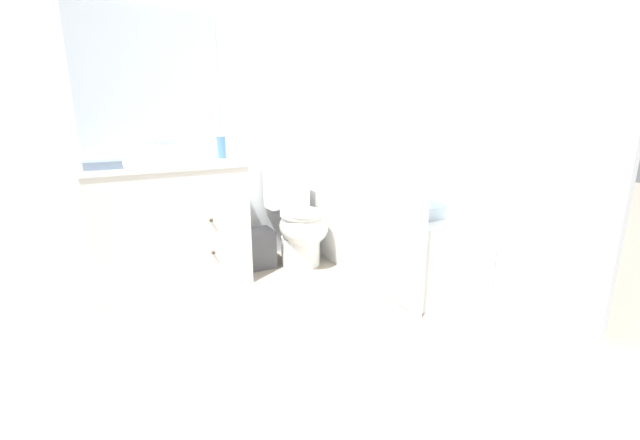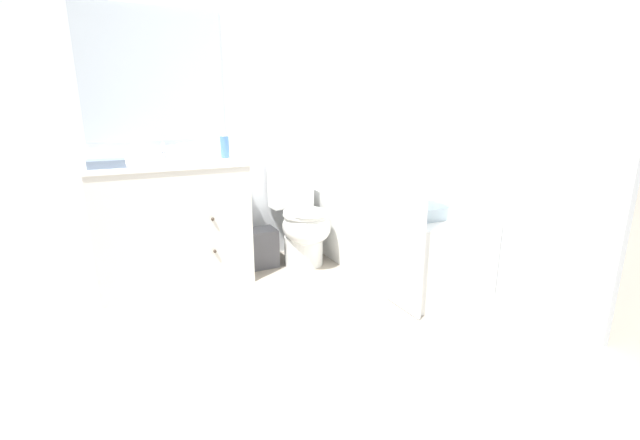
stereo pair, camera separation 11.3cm
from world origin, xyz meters
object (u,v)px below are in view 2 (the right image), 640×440
object	(u,v)px
toilet	(302,222)
hand_towel_folded	(106,163)
bath_towel_folded	(423,212)
bath_mat	(339,283)
soap_dispenser	(225,146)
tissue_box	(181,153)
vanity_cabinet	(172,222)
sink_faucet	(163,154)
bathtub	(391,235)
wastebasket	(261,248)

from	to	relation	value
toilet	hand_towel_folded	size ratio (longest dim) A/B	3.62
bath_towel_folded	bath_mat	xyz separation A→B (m)	(-0.41, 0.40, -0.58)
soap_dispenser	bath_towel_folded	bearing A→B (deg)	-43.72
tissue_box	bath_mat	distance (m)	1.47
vanity_cabinet	bath_mat	size ratio (longest dim) A/B	1.99
sink_faucet	bath_mat	distance (m)	1.61
toilet	hand_towel_folded	distance (m)	1.49
bathtub	soap_dispenser	xyz separation A→B (m)	(-1.17, 0.51, 0.70)
bath_mat	toilet	bearing A→B (deg)	97.24
bath_towel_folded	bath_mat	distance (m)	0.81
tissue_box	hand_towel_folded	size ratio (longest dim) A/B	0.61
tissue_box	soap_dispenser	world-z (taller)	soap_dispenser
sink_faucet	hand_towel_folded	bearing A→B (deg)	-137.11
wastebasket	hand_towel_folded	world-z (taller)	hand_towel_folded
tissue_box	soap_dispenser	bearing A→B (deg)	-0.55
bathtub	vanity_cabinet	bearing A→B (deg)	162.80
toilet	tissue_box	size ratio (longest dim) A/B	5.95
bath_mat	wastebasket	bearing A→B (deg)	123.47
wastebasket	bath_towel_folded	distance (m)	1.36
toilet	bath_mat	bearing A→B (deg)	-82.76
vanity_cabinet	tissue_box	distance (m)	0.50
sink_faucet	bathtub	size ratio (longest dim) A/B	0.09
wastebasket	tissue_box	world-z (taller)	tissue_box
hand_towel_folded	bathtub	bearing A→B (deg)	-9.72
toilet	bath_towel_folded	distance (m)	1.06
bathtub	bath_mat	size ratio (longest dim) A/B	2.89
vanity_cabinet	toilet	bearing A→B (deg)	-3.91
bathtub	hand_towel_folded	distance (m)	2.09
toilet	wastebasket	size ratio (longest dim) A/B	2.55
tissue_box	vanity_cabinet	bearing A→B (deg)	-168.03
wastebasket	tissue_box	size ratio (longest dim) A/B	2.33
toilet	tissue_box	xyz separation A→B (m)	(-0.89, 0.09, 0.59)
vanity_cabinet	tissue_box	xyz separation A→B (m)	(0.11, 0.02, 0.49)
sink_faucet	tissue_box	distance (m)	0.21
toilet	bath_mat	world-z (taller)	toilet
vanity_cabinet	bath_towel_folded	size ratio (longest dim) A/B	3.12
toilet	bathtub	size ratio (longest dim) A/B	0.52
tissue_box	bath_towel_folded	size ratio (longest dim) A/B	0.39
vanity_cabinet	sink_faucet	size ratio (longest dim) A/B	7.43
vanity_cabinet	bath_mat	world-z (taller)	vanity_cabinet
soap_dispenser	bath_towel_folded	xyz separation A→B (m)	(1.05, -1.00, -0.39)
vanity_cabinet	wastebasket	world-z (taller)	vanity_cabinet
vanity_cabinet	bath_mat	bearing A→B (deg)	-28.99
vanity_cabinet	bathtub	xyz separation A→B (m)	(1.59, -0.49, -0.18)
vanity_cabinet	tissue_box	world-z (taller)	tissue_box
tissue_box	bath_mat	xyz separation A→B (m)	(0.96, -0.61, -0.94)
vanity_cabinet	sink_faucet	world-z (taller)	sink_faucet
bathtub	sink_faucet	bearing A→B (deg)	156.56
wastebasket	sink_faucet	bearing A→B (deg)	164.72
sink_faucet	hand_towel_folded	world-z (taller)	sink_faucet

